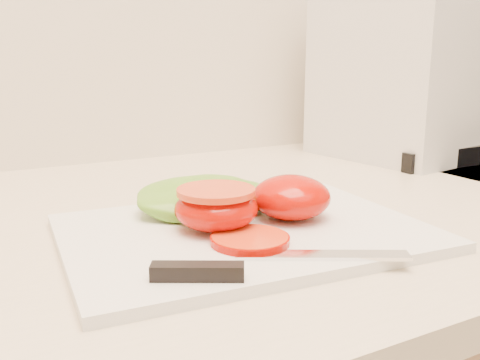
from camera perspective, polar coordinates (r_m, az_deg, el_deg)
cutting_board at (r=0.52m, az=0.53°, el=-5.62°), size 0.36×0.27×0.01m
tomato_half_dome at (r=0.54m, az=5.48°, el=-1.82°), size 0.08×0.08×0.04m
tomato_half_cut at (r=0.51m, az=-2.56°, el=-2.87°), size 0.08×0.08×0.04m
tomato_slice_0 at (r=0.47m, az=1.06°, el=-6.36°), size 0.07×0.07×0.01m
lettuce_leaf_0 at (r=0.57m, az=-3.73°, el=-1.89°), size 0.15×0.10×0.03m
knife at (r=0.42m, az=1.04°, el=-9.03°), size 0.21×0.09×0.01m
appliance at (r=0.96m, az=16.71°, el=11.37°), size 0.23×0.28×0.30m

